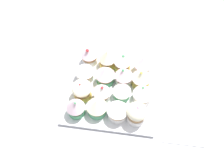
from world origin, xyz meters
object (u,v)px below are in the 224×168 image
object	(u,v)px
cupcake_1	(97,107)
cupcake_9	(105,75)
cupcake_2	(118,111)
cupcake_7	(143,94)
baking_tray	(112,89)
cupcake_12	(89,55)
cupcake_3	(137,113)
napkin	(182,120)
cupcake_5	(102,92)
cupcake_10	(124,76)
cupcake_4	(82,90)
cupcake_6	(122,91)
cupcake_0	(75,107)
cupcake_15	(143,64)
cupcake_11	(141,78)
cupcake_8	(85,72)
cupcake_14	(122,63)
cupcake_13	(107,58)

from	to	relation	value
cupcake_1	cupcake_9	bearing A→B (deg)	86.38
cupcake_2	cupcake_7	distance (cm)	10.18
baking_tray	cupcake_12	world-z (taller)	cupcake_12
cupcake_3	napkin	distance (cm)	15.77
baking_tray	cupcake_5	size ratio (longest dim) A/B	3.98
cupcake_10	cupcake_7	bearing A→B (deg)	-40.45
cupcake_12	napkin	bearing A→B (deg)	-28.75
cupcake_2	cupcake_9	xyz separation A→B (cm)	(-5.75, 12.42, 0.07)
cupcake_4	cupcake_6	size ratio (longest dim) A/B	1.10
cupcake_7	cupcake_4	bearing A→B (deg)	-176.15
cupcake_12	cupcake_1	bearing A→B (deg)	-72.80
cupcake_0	cupcake_2	size ratio (longest dim) A/B	1.12
cupcake_15	cupcake_0	bearing A→B (deg)	-135.38
cupcake_6	cupcake_11	distance (cm)	8.23
cupcake_9	cupcake_11	world-z (taller)	cupcake_11
cupcake_8	cupcake_11	xyz separation A→B (cm)	(19.11, 0.27, 0.11)
cupcake_14	cupcake_5	bearing A→B (deg)	-112.39
cupcake_5	cupcake_6	world-z (taller)	cupcake_5
cupcake_5	cupcake_8	size ratio (longest dim) A/B	1.08
cupcake_6	cupcake_14	distance (cm)	11.46
cupcake_2	cupcake_15	world-z (taller)	cupcake_15
cupcake_14	cupcake_12	bearing A→B (deg)	173.66
cupcake_3	cupcake_11	distance (cm)	13.16
cupcake_5	cupcake_14	bearing A→B (deg)	67.61
cupcake_9	cupcake_5	bearing A→B (deg)	-91.05
cupcake_4	cupcake_10	xyz separation A→B (cm)	(12.73, 7.13, 0.13)
cupcake_3	cupcake_8	world-z (taller)	cupcake_3
cupcake_9	cupcake_13	size ratio (longest dim) A/B	0.93
cupcake_6	napkin	xyz separation A→B (cm)	(20.25, -5.55, -4.23)
cupcake_14	cupcake_4	bearing A→B (deg)	-132.28
cupcake_14	cupcake_15	distance (cm)	7.09
cupcake_8	baking_tray	bearing A→B (deg)	-17.27
napkin	cupcake_11	bearing A→B (deg)	141.83
cupcake_15	napkin	bearing A→B (deg)	-49.71
cupcake_11	cupcake_14	bearing A→B (deg)	141.13
cupcake_2	cupcake_9	distance (cm)	13.69
cupcake_11	cupcake_14	distance (cm)	8.95
baking_tray	napkin	bearing A→B (deg)	-18.66
cupcake_14	cupcake_15	size ratio (longest dim) A/B	0.97
cupcake_11	cupcake_15	bearing A→B (deg)	88.86
cupcake_13	cupcake_10	bearing A→B (deg)	-44.19
cupcake_10	cupcake_13	bearing A→B (deg)	135.81
cupcake_7	cupcake_0	bearing A→B (deg)	-159.07
cupcake_8	cupcake_4	bearing A→B (deg)	-85.81
cupcake_4	cupcake_5	size ratio (longest dim) A/B	0.92
baking_tray	cupcake_0	xyz separation A→B (cm)	(-9.93, -10.33, 4.68)
cupcake_0	cupcake_8	xyz separation A→B (cm)	(0.21, 13.35, -0.39)
cupcake_9	cupcake_0	bearing A→B (deg)	-118.79
cupcake_6	cupcake_15	size ratio (longest dim) A/B	0.85
cupcake_3	cupcake_5	world-z (taller)	cupcake_3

